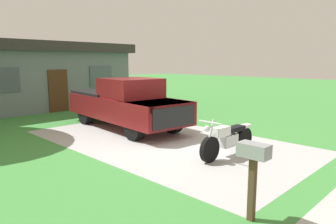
{
  "coord_description": "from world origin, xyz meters",
  "views": [
    {
      "loc": [
        -6.77,
        -6.83,
        2.5
      ],
      "look_at": [
        0.24,
        0.06,
        0.9
      ],
      "focal_mm": 33.18,
      "sensor_mm": 36.0,
      "label": 1
    }
  ],
  "objects_px": {
    "motorcycle": "(228,139)",
    "neighbor_house": "(36,75)",
    "pickup_truck": "(125,103)",
    "mailbox": "(253,161)"
  },
  "relations": [
    {
      "from": "motorcycle",
      "to": "mailbox",
      "type": "xyz_separation_m",
      "value": [
        -2.62,
        -2.2,
        0.51
      ]
    },
    {
      "from": "mailbox",
      "to": "pickup_truck",
      "type": "bearing_deg",
      "value": 67.41
    },
    {
      "from": "pickup_truck",
      "to": "mailbox",
      "type": "height_order",
      "value": "pickup_truck"
    },
    {
      "from": "motorcycle",
      "to": "mailbox",
      "type": "height_order",
      "value": "mailbox"
    },
    {
      "from": "pickup_truck",
      "to": "neighbor_house",
      "type": "xyz_separation_m",
      "value": [
        0.05,
        7.97,
        0.84
      ]
    },
    {
      "from": "motorcycle",
      "to": "neighbor_house",
      "type": "bearing_deg",
      "value": 88.37
    },
    {
      "from": "neighbor_house",
      "to": "pickup_truck",
      "type": "bearing_deg",
      "value": -90.37
    },
    {
      "from": "motorcycle",
      "to": "neighbor_house",
      "type": "distance_m",
      "value": 12.89
    },
    {
      "from": "pickup_truck",
      "to": "motorcycle",
      "type": "bearing_deg",
      "value": -93.69
    },
    {
      "from": "pickup_truck",
      "to": "neighbor_house",
      "type": "distance_m",
      "value": 8.02
    }
  ]
}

